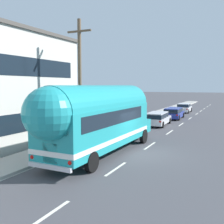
# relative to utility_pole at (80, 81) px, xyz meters

# --- Properties ---
(ground_plane) EXTENTS (300.00, 300.00, 0.00)m
(ground_plane) POSITION_rel_utility_pole_xyz_m (4.40, -0.44, -4.42)
(ground_plane) COLOR #424247
(lane_markings) EXTENTS (3.98, 80.00, 0.01)m
(lane_markings) POSITION_rel_utility_pole_xyz_m (1.68, 12.75, -4.42)
(lane_markings) COLOR silver
(lane_markings) RESTS_ON ground
(sidewalk_slab) EXTENTS (2.47, 90.00, 0.15)m
(sidewalk_slab) POSITION_rel_utility_pole_xyz_m (-0.69, 9.56, -4.35)
(sidewalk_slab) COLOR #9E9B93
(sidewalk_slab) RESTS_ON ground
(utility_pole) EXTENTS (1.80, 0.24, 8.50)m
(utility_pole) POSITION_rel_utility_pole_xyz_m (0.00, 0.00, 0.00)
(utility_pole) COLOR brown
(utility_pole) RESTS_ON ground
(painted_bus) EXTENTS (2.79, 11.76, 4.12)m
(painted_bus) POSITION_rel_utility_pole_xyz_m (2.45, -2.03, -2.12)
(painted_bus) COLOR teal
(painted_bus) RESTS_ON ground
(car_lead) EXTENTS (2.05, 4.88, 1.37)m
(car_lead) POSITION_rel_utility_pole_xyz_m (2.30, 11.24, -3.63)
(car_lead) COLOR silver
(car_lead) RESTS_ON ground
(car_second) EXTENTS (2.05, 4.81, 1.37)m
(car_second) POSITION_rel_utility_pole_xyz_m (2.62, 17.45, -3.62)
(car_second) COLOR navy
(car_second) RESTS_ON ground
(car_third) EXTENTS (2.06, 4.74, 1.37)m
(car_third) POSITION_rel_utility_pole_xyz_m (2.27, 26.20, -3.68)
(car_third) COLOR white
(car_third) RESTS_ON ground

